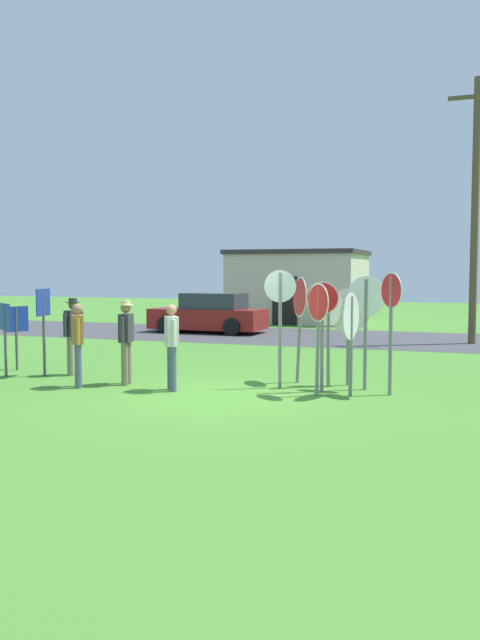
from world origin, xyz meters
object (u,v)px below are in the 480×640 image
object	(u,v)px
stop_sign_center_cluster	(280,309)
person_in_blue	(74,332)
info_panel_rightmost	(43,316)
stop_sign_rear_right	(300,310)
parked_car_on_street	(209,314)
info_panel_leftmost	(5,326)
stop_sign_low_front	(366,312)
stop_sign_leaning_right	(351,326)
stop_sign_tallest	(322,318)
stop_sign_leaning_left	(391,313)
person_in_teal	(78,340)
info_panel_middle	(16,327)
stop_sign_far_back	(328,320)
person_in_dark_shirt	(172,342)
person_near_signs	(126,337)
stop_sign_rear_left	(318,320)
stop_sign_nearest	(348,320)

from	to	relation	value
stop_sign_center_cluster	person_in_blue	world-z (taller)	stop_sign_center_cluster
person_in_blue	info_panel_rightmost	size ratio (longest dim) A/B	0.89
person_in_blue	stop_sign_rear_right	bearing A→B (deg)	8.55
parked_car_on_street	info_panel_leftmost	distance (m)	11.45
stop_sign_low_front	info_panel_rightmost	xyz separation A→B (m)	(-7.00, -0.71, -0.19)
stop_sign_leaning_right	stop_sign_center_cluster	bearing A→B (deg)	164.75
stop_sign_tallest	stop_sign_center_cluster	bearing A→B (deg)	170.71
stop_sign_leaning_left	person_in_teal	bearing A→B (deg)	-168.04
parked_car_on_street	person_in_blue	xyz separation A→B (m)	(1.15, -10.74, 0.30)
stop_sign_rear_right	info_panel_middle	bearing A→B (deg)	-175.30
stop_sign_rear_right	info_panel_leftmost	size ratio (longest dim) A/B	1.36
stop_sign_far_back	info_panel_middle	size ratio (longest dim) A/B	1.31
info_panel_leftmost	info_panel_middle	world-z (taller)	info_panel_leftmost
person_in_dark_shirt	info_panel_rightmost	xyz separation A→B (m)	(-3.46, 0.68, 0.40)
stop_sign_rear_right	info_panel_leftmost	bearing A→B (deg)	-167.04
stop_sign_far_back	person_in_teal	bearing A→B (deg)	-159.19
stop_sign_tallest	person_near_signs	size ratio (longest dim) A/B	1.23
stop_sign_rear_right	stop_sign_center_cluster	size ratio (longest dim) A/B	0.94
stop_sign_leaning_right	stop_sign_low_front	xyz separation A→B (m)	(0.15, 0.76, 0.22)
stop_sign_leaning_right	stop_sign_rear_left	xyz separation A→B (m)	(-0.58, -0.21, 0.11)
stop_sign_leaning_left	person_in_dark_shirt	xyz separation A→B (m)	(-4.08, -0.97, -0.61)
stop_sign_low_front	stop_sign_nearest	size ratio (longest dim) A/B	1.13
info_panel_middle	stop_sign_rear_right	bearing A→B (deg)	4.70
stop_sign_leaning_left	stop_sign_nearest	size ratio (longest dim) A/B	1.17
stop_sign_rear_right	person_near_signs	xyz separation A→B (m)	(-3.29, -1.45, -0.54)
parked_car_on_street	info_panel_middle	world-z (taller)	info_panel_middle
stop_sign_leaning_left	info_panel_leftmost	distance (m)	8.34
stop_sign_leaning_right	info_panel_middle	world-z (taller)	stop_sign_leaning_right
parked_car_on_street	info_panel_leftmost	world-z (taller)	info_panel_leftmost
stop_sign_nearest	person_in_teal	size ratio (longest dim) A/B	1.17
stop_sign_leaning_right	person_in_dark_shirt	distance (m)	3.47
person_in_blue	info_panel_leftmost	world-z (taller)	person_in_blue
stop_sign_leaning_right	info_panel_rightmost	size ratio (longest dim) A/B	1.00
stop_sign_far_back	person_in_teal	size ratio (longest dim) A/B	1.17
stop_sign_rear_left	person_in_blue	bearing A→B (deg)	173.90
stop_sign_nearest	info_panel_rightmost	world-z (taller)	stop_sign_nearest
stop_sign_tallest	person_in_teal	size ratio (longest dim) A/B	1.27
stop_sign_center_cluster	person_in_teal	size ratio (longest dim) A/B	1.40
stop_sign_tallest	stop_sign_leaning_left	bearing A→B (deg)	3.66
stop_sign_rear_right	person_in_blue	distance (m)	5.11
stop_sign_rear_right	person_in_blue	world-z (taller)	stop_sign_rear_right
stop_sign_rear_left	info_panel_leftmost	bearing A→B (deg)	-179.30
person_in_blue	person_in_teal	xyz separation A→B (m)	(0.99, -1.33, -0.03)
parked_car_on_street	stop_sign_low_front	bearing A→B (deg)	-53.74
stop_sign_tallest	stop_sign_rear_right	xyz separation A→B (m)	(-0.69, 0.89, 0.10)
stop_sign_nearest	person_in_dark_shirt	bearing A→B (deg)	-149.85
stop_sign_rear_right	info_panel_rightmost	xyz separation A→B (m)	(-5.56, -1.10, -0.18)
info_panel_rightmost	stop_sign_rear_right	bearing A→B (deg)	11.21
info_panel_leftmost	info_panel_middle	xyz separation A→B (m)	(-0.41, 0.90, -0.09)
stop_sign_far_back	info_panel_rightmost	bearing A→B (deg)	-172.63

